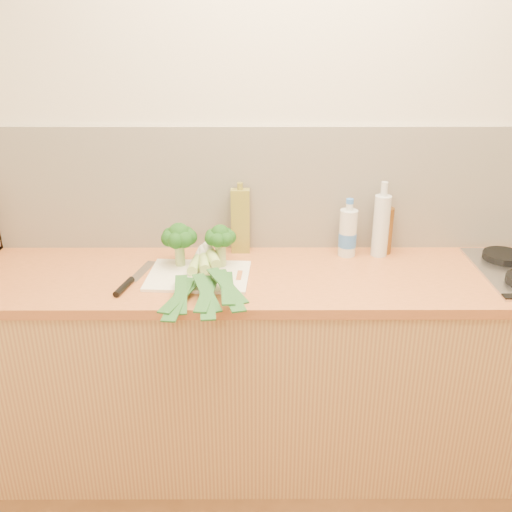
{
  "coord_description": "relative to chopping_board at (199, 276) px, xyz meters",
  "views": [
    {
      "loc": [
        -0.18,
        -0.9,
        1.86
      ],
      "look_at": [
        -0.18,
        1.1,
        1.02
      ],
      "focal_mm": 40.0,
      "sensor_mm": 36.0,
      "label": 1
    }
  ],
  "objects": [
    {
      "name": "room_shell",
      "position": [
        0.41,
        0.32,
        0.26
      ],
      "size": [
        3.5,
        3.5,
        3.5
      ],
      "color": "beige",
      "rests_on": "ground"
    },
    {
      "name": "counter",
      "position": [
        0.41,
        0.03,
        -0.46
      ],
      "size": [
        3.2,
        0.62,
        0.9
      ],
      "color": "tan",
      "rests_on": "ground"
    },
    {
      "name": "chopping_board",
      "position": [
        0.0,
        0.0,
        0.0
      ],
      "size": [
        0.42,
        0.32,
        0.01
      ],
      "primitive_type": "cube",
      "rotation": [
        0.0,
        0.0,
        -0.07
      ],
      "color": "white",
      "rests_on": "counter"
    },
    {
      "name": "broccoli_left",
      "position": [
        -0.08,
        0.09,
        0.13
      ],
      "size": [
        0.14,
        0.15,
        0.18
      ],
      "color": "#94AE65",
      "rests_on": "chopping_board"
    },
    {
      "name": "broccoli_right",
      "position": [
        0.08,
        0.09,
        0.13
      ],
      "size": [
        0.13,
        0.13,
        0.18
      ],
      "color": "#94AE65",
      "rests_on": "chopping_board"
    },
    {
      "name": "leek_front",
      "position": [
        -0.02,
        -0.04,
        0.03
      ],
      "size": [
        0.13,
        0.63,
        0.04
      ],
      "rotation": [
        0.0,
        0.0,
        -0.1
      ],
      "color": "white",
      "rests_on": "chopping_board"
    },
    {
      "name": "leek_mid",
      "position": [
        0.03,
        -0.07,
        0.05
      ],
      "size": [
        0.13,
        0.63,
        0.04
      ],
      "rotation": [
        0.0,
        0.0,
        0.11
      ],
      "color": "white",
      "rests_on": "chopping_board"
    },
    {
      "name": "leek_back",
      "position": [
        0.08,
        -0.07,
        0.07
      ],
      "size": [
        0.2,
        0.6,
        0.04
      ],
      "rotation": [
        0.0,
        0.0,
        0.25
      ],
      "color": "white",
      "rests_on": "chopping_board"
    },
    {
      "name": "chefs_knife",
      "position": [
        -0.26,
        -0.07,
        0.0
      ],
      "size": [
        0.11,
        0.34,
        0.03
      ],
      "rotation": [
        0.0,
        0.0,
        -0.23
      ],
      "color": "silver",
      "rests_on": "counter"
    },
    {
      "name": "oil_tin",
      "position": [
        0.16,
        0.27,
        0.14
      ],
      "size": [
        0.08,
        0.05,
        0.31
      ],
      "color": "olive",
      "rests_on": "counter"
    },
    {
      "name": "glass_bottle",
      "position": [
        0.76,
        0.23,
        0.13
      ],
      "size": [
        0.07,
        0.07,
        0.33
      ],
      "color": "silver",
      "rests_on": "counter"
    },
    {
      "name": "amber_bottle",
      "position": [
        0.79,
        0.26,
        0.1
      ],
      "size": [
        0.06,
        0.06,
        0.26
      ],
      "color": "brown",
      "rests_on": "counter"
    },
    {
      "name": "water_bottle",
      "position": [
        0.62,
        0.23,
        0.09
      ],
      "size": [
        0.08,
        0.08,
        0.23
      ],
      "color": "silver",
      "rests_on": "counter"
    }
  ]
}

